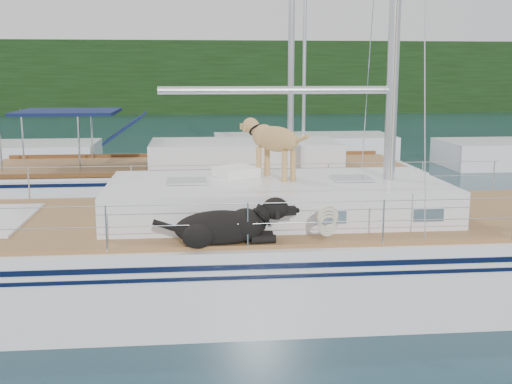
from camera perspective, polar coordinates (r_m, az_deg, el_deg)
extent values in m
plane|color=#0E252B|center=(10.40, -2.67, -8.95)|extent=(120.00, 120.00, 0.00)
cube|color=black|center=(54.79, -5.21, 10.10)|extent=(90.00, 3.00, 6.00)
cube|color=#595147|center=(56.06, -5.18, 7.66)|extent=(92.00, 1.00, 1.20)
cube|color=white|center=(10.24, -2.69, -6.32)|extent=(12.00, 3.80, 1.40)
cube|color=#9C683E|center=(10.06, -2.73, -2.33)|extent=(11.52, 3.50, 0.06)
cube|color=white|center=(10.06, 1.81, -0.54)|extent=(5.20, 2.50, 0.55)
cylinder|color=silver|center=(9.87, 1.87, 9.04)|extent=(3.60, 0.12, 0.12)
cylinder|color=silver|center=(8.22, -2.13, -1.05)|extent=(10.56, 0.01, 0.01)
cylinder|color=silver|center=(11.66, -3.20, 2.42)|extent=(10.56, 0.01, 0.01)
cube|color=#1F39C5|center=(11.11, -6.98, -0.85)|extent=(0.70, 0.48, 0.05)
cube|color=white|center=(10.38, -1.77, 1.79)|extent=(0.80, 0.75, 0.16)
torus|color=beige|center=(8.43, 6.40, -2.21)|extent=(0.42, 0.25, 0.40)
cube|color=white|center=(16.70, -5.14, 0.13)|extent=(11.00, 3.50, 1.30)
cube|color=#9C683E|center=(16.59, -5.18, 2.34)|extent=(10.56, 3.29, 0.06)
cube|color=white|center=(16.60, -1.04, 3.60)|extent=(4.80, 2.30, 0.55)
cube|color=#0F1D42|center=(16.73, -16.36, 6.84)|extent=(2.40, 2.30, 0.08)
cube|color=white|center=(26.36, 4.21, 3.90)|extent=(7.20, 3.00, 1.10)
cylinder|color=silver|center=(26.29, 4.39, 16.11)|extent=(0.14, 0.14, 11.00)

